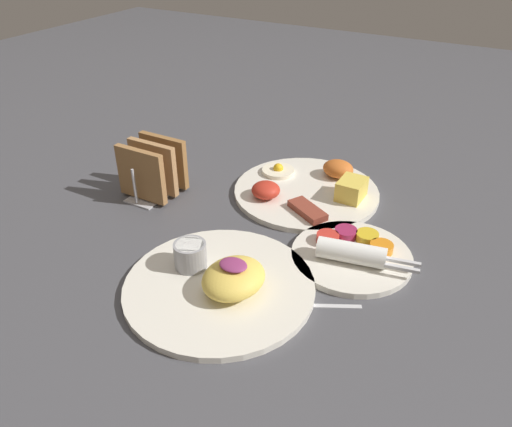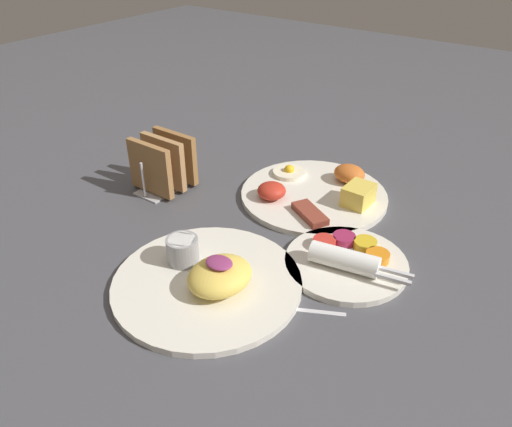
{
  "view_description": "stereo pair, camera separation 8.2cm",
  "coord_description": "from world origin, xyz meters",
  "px_view_note": "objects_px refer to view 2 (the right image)",
  "views": [
    {
      "loc": [
        0.37,
        -0.59,
        0.47
      ],
      "look_at": [
        0.03,
        0.02,
        0.03
      ],
      "focal_mm": 35.0,
      "sensor_mm": 36.0,
      "label": 1
    },
    {
      "loc": [
        0.44,
        -0.54,
        0.47
      ],
      "look_at": [
        0.03,
        0.02,
        0.03
      ],
      "focal_mm": 35.0,
      "sensor_mm": 36.0,
      "label": 2
    }
  ],
  "objects_px": {
    "plate_condiments": "(346,260)",
    "toast_rack": "(164,164)",
    "plate_breakfast": "(317,192)",
    "plate_foreground": "(208,278)"
  },
  "relations": [
    {
      "from": "toast_rack",
      "to": "plate_breakfast",
      "type": "bearing_deg",
      "value": 28.26
    },
    {
      "from": "plate_foreground",
      "to": "toast_rack",
      "type": "relative_size",
      "value": 2.34
    },
    {
      "from": "plate_breakfast",
      "to": "toast_rack",
      "type": "distance_m",
      "value": 0.29
    },
    {
      "from": "plate_breakfast",
      "to": "plate_foreground",
      "type": "height_order",
      "value": "plate_foreground"
    },
    {
      "from": "plate_breakfast",
      "to": "toast_rack",
      "type": "bearing_deg",
      "value": -151.74
    },
    {
      "from": "plate_foreground",
      "to": "plate_breakfast",
      "type": "bearing_deg",
      "value": 90.39
    },
    {
      "from": "plate_condiments",
      "to": "toast_rack",
      "type": "xyz_separation_m",
      "value": [
        -0.39,
        0.02,
        0.04
      ]
    },
    {
      "from": "plate_breakfast",
      "to": "plate_foreground",
      "type": "relative_size",
      "value": 0.99
    },
    {
      "from": "plate_condiments",
      "to": "plate_foreground",
      "type": "bearing_deg",
      "value": -131.46
    },
    {
      "from": "plate_breakfast",
      "to": "toast_rack",
      "type": "xyz_separation_m",
      "value": [
        -0.25,
        -0.14,
        0.04
      ]
    }
  ]
}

